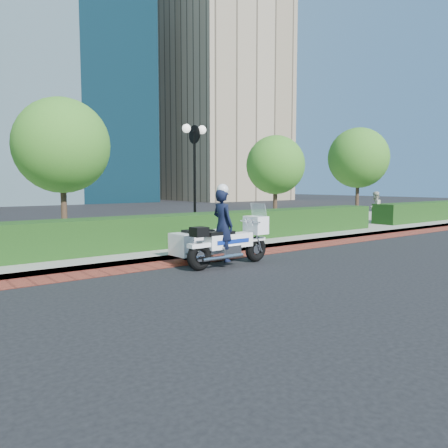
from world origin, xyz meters
TOP-DOWN VIEW (x-y plane):
  - ground at (0.00, 0.00)m, footprint 120.00×120.00m
  - brick_strip at (0.00, 1.50)m, footprint 60.00×1.00m
  - sidewalk at (0.00, 6.00)m, footprint 60.00×8.00m
  - hedge_main at (0.00, 3.60)m, footprint 18.00×1.20m
  - hedge_far at (16.00, 3.60)m, footprint 10.00×1.20m
  - lamppost at (1.00, 5.20)m, footprint 1.02×0.70m
  - tree_b at (-3.50, 6.50)m, footprint 3.20×3.20m
  - tree_c at (6.50, 6.50)m, footprint 2.80×2.80m
  - tree_d at (13.00, 6.50)m, footprint 3.40×3.40m
  - tower_center at (8.00, 44.00)m, footprint 18.00×15.00m
  - tower_right at (28.00, 38.00)m, footprint 14.00×12.00m
  - police_motorcycle at (-1.34, 0.65)m, footprint 2.67×1.88m
  - pedestrian at (11.35, 4.23)m, footprint 0.86×0.71m

SIDE VIEW (x-z plane):
  - ground at x=0.00m, z-range 0.00..0.00m
  - brick_strip at x=0.00m, z-range 0.00..0.01m
  - sidewalk at x=0.00m, z-range 0.00..0.15m
  - hedge_main at x=0.00m, z-range 0.15..1.15m
  - hedge_far at x=16.00m, z-range 0.15..1.15m
  - police_motorcycle at x=-1.34m, z-range -0.34..1.82m
  - pedestrian at x=11.35m, z-range 0.15..1.76m
  - lamppost at x=1.00m, z-range 0.85..5.06m
  - tree_c at x=6.50m, z-range 0.90..5.20m
  - tree_b at x=-3.50m, z-range 0.99..5.88m
  - tree_d at x=13.00m, z-range 1.03..6.19m
  - tower_right at x=28.00m, z-range 0.00..28.00m
  - tower_center at x=8.00m, z-range 0.00..46.00m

